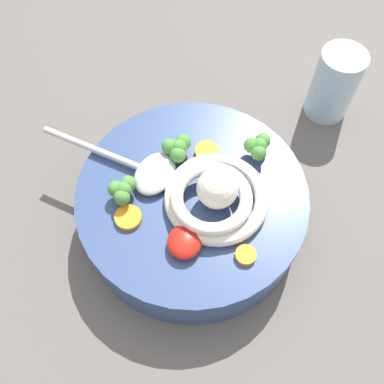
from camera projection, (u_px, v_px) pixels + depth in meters
The scene contains 12 objects.
table_slab at pixel (167, 221), 56.33cm from camera, with size 132.88×132.88×3.82cm, color #5B5651.
soup_bowl at pixel (192, 205), 51.36cm from camera, with size 26.64×26.64×6.81cm.
noodle_pile at pixel (215, 196), 46.43cm from camera, with size 12.76×12.51×5.13cm.
soup_spoon at pixel (144, 169), 49.04cm from camera, with size 7.99×17.47×1.60cm.
chili_sauce_dollop at pixel (185, 242), 44.54cm from camera, with size 4.08×3.67×1.84cm, color red.
broccoli_floret_left at pixel (123, 190), 46.61cm from camera, with size 3.54×3.04×2.80cm.
broccoli_floret_front at pixel (258, 146), 49.44cm from camera, with size 3.56×3.06×2.81cm.
broccoli_floret_beside_chili at pixel (178, 148), 49.27cm from camera, with size 3.65×3.14×2.89cm.
carrot_slice_near_spoon at pixel (207, 152), 50.81cm from camera, with size 2.86×2.86×0.67cm, color orange.
carrot_slice_right at pixel (128, 217), 46.57cm from camera, with size 2.98×2.98×0.63cm, color orange.
carrot_slice_extra_b at pixel (246, 255), 44.44cm from camera, with size 2.22×2.22×0.64cm, color orange.
drinking_glass at pixel (334, 84), 58.69cm from camera, with size 6.14×6.14×10.35cm, color silver.
Camera 1 is at (23.39, 7.03, 52.92)cm, focal length 39.99 mm.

